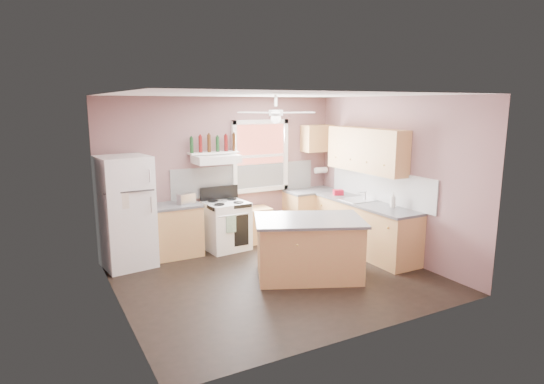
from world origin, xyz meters
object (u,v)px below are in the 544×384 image
stove (226,226)px  cart (252,225)px  toaster (186,199)px  island (309,249)px  refrigerator (126,212)px

stove → cart: stove is taller
toaster → island: bearing=-67.0°
stove → island: same height
refrigerator → toaster: bearing=-2.9°
refrigerator → cart: (2.32, 0.19, -0.56)m
toaster → island: 2.32m
stove → cart: (0.59, 0.14, -0.10)m
refrigerator → cart: 2.39m
toaster → cart: size_ratio=0.43×
refrigerator → cart: size_ratio=2.71×
cart → island: island is taller
refrigerator → stove: 1.79m
refrigerator → stove: size_ratio=2.07×
refrigerator → cart: bearing=-2.9°
stove → toaster: bearing=171.7°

